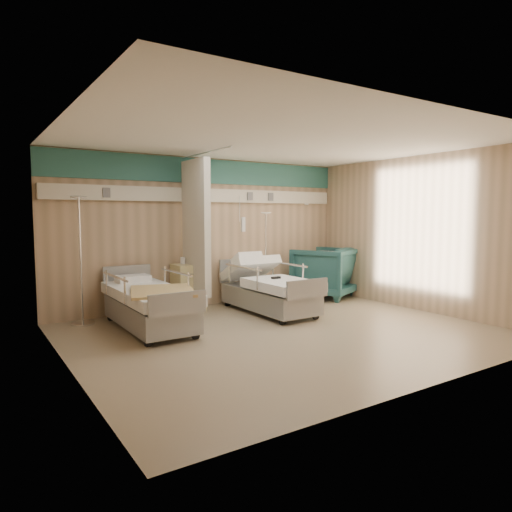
% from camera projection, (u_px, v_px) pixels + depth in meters
% --- Properties ---
extents(ground, '(6.00, 5.00, 0.00)m').
position_uv_depth(ground, '(285.00, 333.00, 6.73)').
color(ground, gray).
rests_on(ground, ground).
extents(room_walls, '(6.04, 5.04, 2.82)m').
position_uv_depth(room_walls, '(274.00, 206.00, 6.75)').
color(room_walls, tan).
rests_on(room_walls, ground).
extents(bed_right, '(1.00, 2.16, 0.63)m').
position_uv_depth(bed_right, '(269.00, 295.00, 8.11)').
color(bed_right, white).
rests_on(bed_right, ground).
extents(bed_left, '(1.00, 2.16, 0.63)m').
position_uv_depth(bed_left, '(150.00, 309.00, 6.91)').
color(bed_left, white).
rests_on(bed_left, ground).
extents(bedside_cabinet, '(0.50, 0.48, 0.85)m').
position_uv_depth(bedside_cabinet, '(188.00, 288.00, 8.23)').
color(bedside_cabinet, beige).
rests_on(bedside_cabinet, ground).
extents(visitor_armchair, '(1.51, 1.53, 1.06)m').
position_uv_depth(visitor_armchair, '(325.00, 272.00, 9.60)').
color(visitor_armchair, '#204F51').
rests_on(visitor_armchair, ground).
extents(waffle_blanket, '(0.85, 0.81, 0.08)m').
position_uv_depth(waffle_blanket, '(327.00, 245.00, 9.49)').
color(waffle_blanket, silver).
rests_on(waffle_blanket, visitor_armchair).
extents(iv_stand_right, '(0.32, 0.32, 1.79)m').
position_uv_depth(iv_stand_right, '(265.00, 284.00, 9.08)').
color(iv_stand_right, silver).
rests_on(iv_stand_right, ground).
extents(iv_stand_left, '(0.36, 0.36, 2.03)m').
position_uv_depth(iv_stand_left, '(82.00, 299.00, 7.20)').
color(iv_stand_left, silver).
rests_on(iv_stand_left, ground).
extents(call_remote, '(0.16, 0.07, 0.04)m').
position_uv_depth(call_remote, '(276.00, 278.00, 7.91)').
color(call_remote, black).
rests_on(call_remote, bed_right).
extents(tan_blanket, '(1.15, 1.30, 0.04)m').
position_uv_depth(tan_blanket, '(162.00, 291.00, 6.51)').
color(tan_blanket, tan).
rests_on(tan_blanket, bed_left).
extents(toiletry_bag, '(0.24, 0.18, 0.11)m').
position_uv_depth(toiletry_bag, '(195.00, 261.00, 8.22)').
color(toiletry_bag, black).
rests_on(toiletry_bag, bedside_cabinet).
extents(white_cup, '(0.09, 0.09, 0.12)m').
position_uv_depth(white_cup, '(183.00, 261.00, 8.20)').
color(white_cup, white).
rests_on(white_cup, bedside_cabinet).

